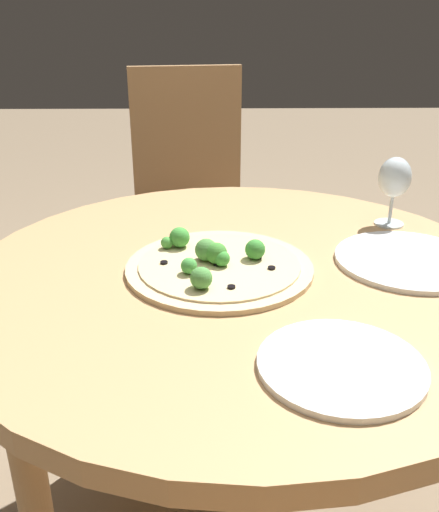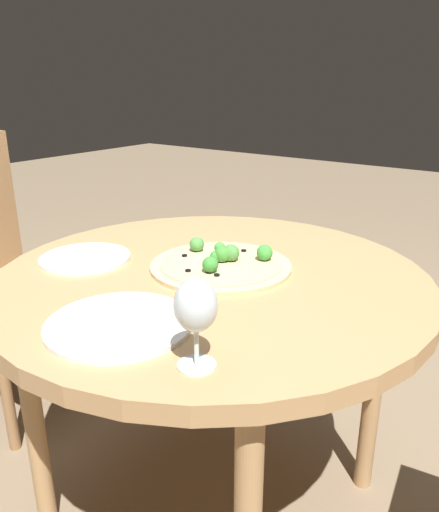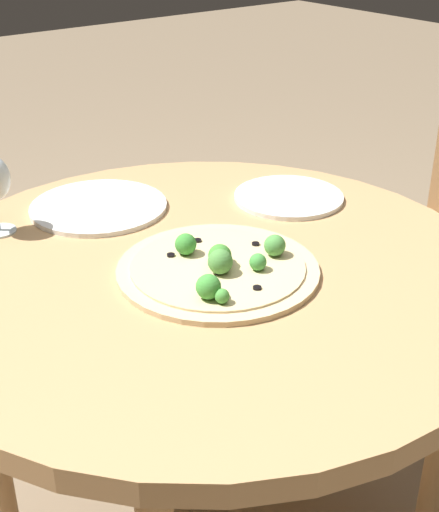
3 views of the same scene
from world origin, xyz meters
name	(u,v)px [view 1 (image 1 of 3)]	position (x,y,z in m)	size (l,w,h in m)	color
dining_table	(240,302)	(0.00, 0.00, 0.64)	(1.04, 1.04, 0.71)	tan
chair	(191,208)	(-0.12, 0.91, 0.52)	(0.45, 0.45, 0.98)	#997047
pizza	(217,265)	(-0.04, 0.00, 0.72)	(0.35, 0.35, 0.06)	#DBBC89
wine_glass	(395,179)	(0.35, 0.23, 0.82)	(0.07, 0.07, 0.15)	silver
plate_near	(341,365)	(0.12, -0.32, 0.72)	(0.23, 0.23, 0.01)	white
plate_far	(409,260)	(0.32, 0.03, 0.72)	(0.28, 0.28, 0.01)	white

